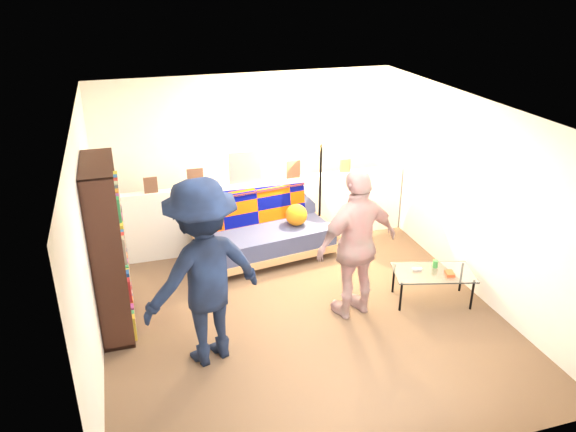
% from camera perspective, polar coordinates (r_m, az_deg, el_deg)
% --- Properties ---
extents(ground, '(5.00, 5.00, 0.00)m').
position_cam_1_polar(ground, '(6.88, 0.99, -9.32)').
color(ground, brown).
rests_on(ground, ground).
extents(room_shell, '(4.60, 5.05, 2.45)m').
position_cam_1_polar(room_shell, '(6.55, -0.18, 5.22)').
color(room_shell, silver).
rests_on(room_shell, ground).
extents(half_wall_ledge, '(4.45, 0.15, 1.00)m').
position_cam_1_polar(half_wall_ledge, '(8.17, -2.87, 0.29)').
color(half_wall_ledge, silver).
rests_on(half_wall_ledge, ground).
extents(ledge_decor, '(2.97, 0.02, 0.45)m').
position_cam_1_polar(ledge_decor, '(7.86, -4.54, 4.56)').
color(ledge_decor, brown).
rests_on(ledge_decor, half_wall_ledge).
extents(futon_sofa, '(2.05, 1.19, 0.83)m').
position_cam_1_polar(futon_sofa, '(7.87, -2.41, -1.57)').
color(futon_sofa, tan).
rests_on(futon_sofa, ground).
extents(bookshelf, '(0.33, 0.98, 1.97)m').
position_cam_1_polar(bookshelf, '(6.42, -17.75, -3.74)').
color(bookshelf, black).
rests_on(bookshelf, ground).
extents(coffee_table, '(1.06, 0.75, 0.50)m').
position_cam_1_polar(coffee_table, '(7.06, 14.60, -5.70)').
color(coffee_table, black).
rests_on(coffee_table, ground).
extents(floor_lamp, '(0.34, 0.30, 1.61)m').
position_cam_1_polar(floor_lamp, '(7.99, 3.38, 4.65)').
color(floor_lamp, black).
rests_on(floor_lamp, ground).
extents(person_left, '(1.46, 1.13, 1.99)m').
position_cam_1_polar(person_left, '(5.66, -8.56, -5.78)').
color(person_left, black).
rests_on(person_left, ground).
extents(person_right, '(1.13, 0.66, 1.80)m').
position_cam_1_polar(person_right, '(6.41, 7.02, -2.89)').
color(person_right, pink).
rests_on(person_right, ground).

